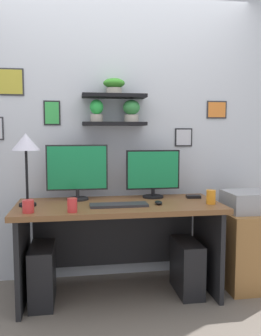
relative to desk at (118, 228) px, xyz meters
name	(u,v)px	position (x,y,z in m)	size (l,w,h in m)	color
ground_plane	(119,294)	(0.00, -0.05, -0.54)	(8.00, 8.00, 0.00)	#70665B
back_wall_assembly	(113,127)	(0.00, 0.38, 0.82)	(4.40, 0.24, 2.70)	silver
desk	(118,228)	(0.00, 0.00, 0.00)	(1.61, 0.68, 0.75)	brown
monitor_left	(77,171)	(-0.32, 0.16, 0.45)	(0.51, 0.18, 0.46)	black
monitor_right	(153,173)	(0.32, 0.16, 0.42)	(0.46, 0.18, 0.41)	black
keyboard	(119,205)	(-0.01, -0.16, 0.22)	(0.44, 0.14, 0.02)	#2D2D33
computer_mouse	(158,203)	(0.30, -0.14, 0.23)	(0.06, 0.09, 0.03)	black
desk_lamp	(26,146)	(-0.70, -0.04, 0.67)	(0.21, 0.21, 0.55)	black
coffee_mug	(28,206)	(-0.67, -0.28, 0.26)	(0.08, 0.08, 0.09)	red
pen_cup	(72,205)	(-0.36, -0.31, 0.26)	(0.07, 0.07, 0.10)	red
scissors_tray	(193,197)	(0.66, 0.08, 0.22)	(0.12, 0.08, 0.02)	black
water_cup	(211,197)	(0.71, -0.18, 0.27)	(0.07, 0.07, 0.11)	orange
drawer_cabinet	(247,248)	(1.10, -0.04, -0.22)	(0.44, 0.50, 0.64)	#9E6B38
printer	(248,202)	(1.10, -0.04, 0.19)	(0.38, 0.34, 0.17)	#9E9EA3
computer_tower_left	(42,275)	(-0.60, -0.10, -0.32)	(0.18, 0.40, 0.45)	black
computer_tower_right	(187,267)	(0.55, -0.10, -0.32)	(0.18, 0.40, 0.43)	black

